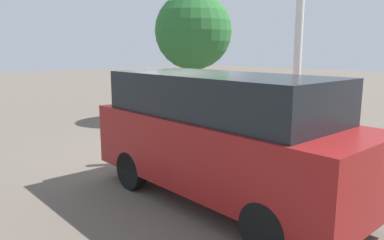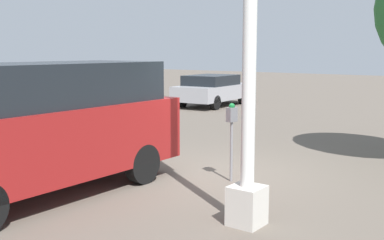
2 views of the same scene
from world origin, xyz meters
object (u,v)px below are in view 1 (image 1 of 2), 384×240
object	(u,v)px
parked_van	(221,134)
street_tree	(193,32)
parking_meter_near	(204,110)
lamp_post	(297,62)

from	to	relation	value
parked_van	street_tree	bearing A→B (deg)	141.65
parking_meter_near	street_tree	distance (m)	5.04
street_tree	parked_van	bearing A→B (deg)	-37.69
lamp_post	street_tree	size ratio (longest dim) A/B	1.34
parking_meter_near	parked_van	world-z (taller)	parked_van
street_tree	parking_meter_near	bearing A→B (deg)	-37.60
parking_meter_near	parked_van	xyz separation A→B (m)	(2.60, -2.02, 0.12)
parking_meter_near	street_tree	bearing A→B (deg)	150.72
parking_meter_near	parked_van	size ratio (longest dim) A/B	0.29
lamp_post	parking_meter_near	bearing A→B (deg)	-141.96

